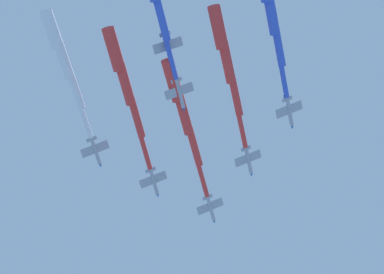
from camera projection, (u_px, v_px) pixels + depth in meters
name	position (u px, v px, depth m)	size (l,w,h in m)	color
jet_lead	(184.00, 115.00, 190.60)	(20.83, 52.60, 4.50)	#9EA3AD
jet_port_inner	(125.00, 85.00, 186.77)	(19.63, 52.37, 4.58)	#9EA3AD
jet_starboard_inner	(227.00, 63.00, 184.89)	(19.17, 51.47, 4.57)	#9EA3AD
jet_port_mid	(64.00, 62.00, 185.89)	(19.03, 47.45, 4.54)	#9EA3AD
jet_starboard_mid	(272.00, 16.00, 178.28)	(18.15, 47.63, 4.59)	#9EA3AD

